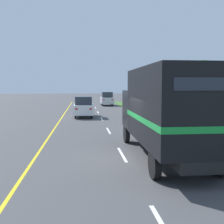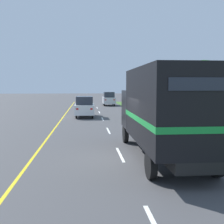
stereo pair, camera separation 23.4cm
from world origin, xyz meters
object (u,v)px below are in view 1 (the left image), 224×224
(lead_car_silver_ahead, at_px, (107,99))
(roadside_tree_near, at_px, (202,83))
(highway_sign, at_px, (211,108))
(roadside_tree_mid, at_px, (212,82))
(horse_trailer_truck, at_px, (167,110))
(delineator_post, at_px, (200,135))
(lead_car_white, at_px, (83,107))

(lead_car_silver_ahead, height_order, roadside_tree_near, roadside_tree_near)
(roadside_tree_near, bearing_deg, highway_sign, -107.44)
(roadside_tree_near, distance_m, roadside_tree_mid, 6.77)
(horse_trailer_truck, relative_size, roadside_tree_mid, 1.46)
(horse_trailer_truck, bearing_deg, highway_sign, 51.58)
(horse_trailer_truck, height_order, delineator_post, horse_trailer_truck)
(roadside_tree_mid, bearing_deg, lead_car_white, -176.66)
(roadside_tree_near, relative_size, roadside_tree_mid, 0.93)
(delineator_post, bearing_deg, lead_car_white, 113.56)
(lead_car_silver_ahead, relative_size, delineator_post, 4.31)
(lead_car_silver_ahead, height_order, delineator_post, lead_car_silver_ahead)
(roadside_tree_near, bearing_deg, lead_car_silver_ahead, 106.15)
(highway_sign, height_order, delineator_post, highway_sign)
(horse_trailer_truck, bearing_deg, lead_car_silver_ahead, 89.53)
(roadside_tree_mid, xyz_separation_m, delineator_post, (-7.30, -14.19, -2.84))
(lead_car_white, height_order, delineator_post, lead_car_white)
(roadside_tree_near, height_order, roadside_tree_mid, roadside_tree_mid)
(lead_car_white, relative_size, highway_sign, 1.53)
(lead_car_white, relative_size, lead_car_silver_ahead, 0.97)
(highway_sign, distance_m, roadside_tree_near, 5.56)
(horse_trailer_truck, xyz_separation_m, highway_sign, (4.66, 5.88, -0.44))
(roadside_tree_near, bearing_deg, roadside_tree_mid, 58.28)
(horse_trailer_truck, distance_m, lead_car_white, 16.32)
(highway_sign, bearing_deg, delineator_post, -122.56)
(highway_sign, distance_m, delineator_post, 4.13)
(roadside_tree_near, xyz_separation_m, delineator_post, (-3.74, -8.43, -2.71))
(horse_trailer_truck, height_order, roadside_tree_near, roadside_tree_near)
(horse_trailer_truck, bearing_deg, delineator_post, 45.02)
(lead_car_silver_ahead, distance_m, roadside_tree_near, 21.68)
(lead_car_white, height_order, roadside_tree_near, roadside_tree_near)
(horse_trailer_truck, xyz_separation_m, roadside_tree_mid, (9.81, 16.71, 1.31))
(delineator_post, bearing_deg, lead_car_silver_ahead, 94.43)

